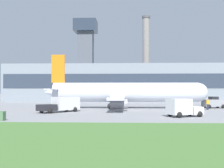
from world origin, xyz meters
TOP-DOWN VIEW (x-y plane):
  - ground_plane at (0.00, 0.00)m, footprint 400.00×400.00m
  - terminal_building at (-0.51, 36.80)m, footprint 63.64×14.69m
  - smokestack_left at (6.93, 63.60)m, footprint 2.92×2.92m
  - airplane at (-0.45, 5.93)m, footprint 28.33×25.11m
  - pushback_tug at (15.35, 7.51)m, footprint 4.02×3.10m
  - baggage_truck at (-9.15, -3.42)m, footprint 5.55×6.26m
  - fuel_truck at (6.85, -10.59)m, footprint 4.57×3.63m
  - ground_crew_person at (13.16, 2.80)m, footprint 0.46×0.46m
  - utility_cabinet at (-12.88, -16.12)m, footprint 0.96×0.86m

SIDE VIEW (x-z plane):
  - ground_plane at x=0.00m, z-range 0.00..0.00m
  - utility_cabinet at x=-12.88m, z-range 0.00..0.97m
  - pushback_tug at x=15.35m, z-range -0.09..1.92m
  - ground_crew_person at x=13.16m, z-range 0.02..1.84m
  - fuel_truck at x=6.85m, z-range -0.03..2.13m
  - baggage_truck at x=-9.15m, z-range 0.00..2.16m
  - airplane at x=-0.45m, z-range -1.97..7.37m
  - terminal_building at x=-0.51m, z-range -5.86..16.43m
  - smokestack_left at x=6.93m, z-range 0.12..29.70m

